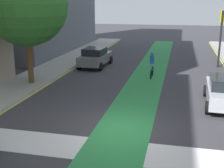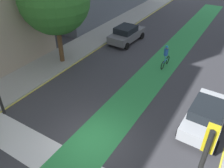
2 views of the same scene
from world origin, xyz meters
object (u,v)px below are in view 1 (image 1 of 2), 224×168
car_grey_left_far (95,57)px  street_tree_near (26,4)px  traffic_signal_far_right (221,28)px  cyclist_in_lane (152,64)px

car_grey_left_far → street_tree_near: street_tree_near is taller
street_tree_near → traffic_signal_far_right: bearing=34.4°
street_tree_near → car_grey_left_far: bearing=68.8°
car_grey_left_far → street_tree_near: bearing=-111.2°
car_grey_left_far → traffic_signal_far_right: bearing=11.8°
car_grey_left_far → street_tree_near: size_ratio=0.57×
cyclist_in_lane → street_tree_near: street_tree_near is taller
car_grey_left_far → cyclist_in_lane: (4.93, -2.74, 0.17)m
traffic_signal_far_right → cyclist_in_lane: (-4.98, -4.82, -2.20)m
traffic_signal_far_right → car_grey_left_far: (-9.92, -2.08, -2.37)m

